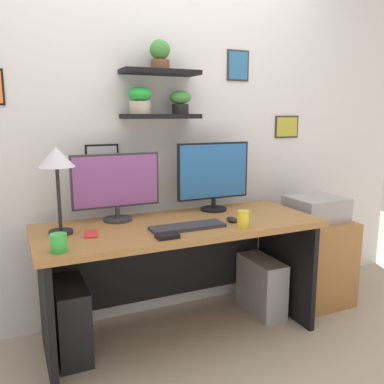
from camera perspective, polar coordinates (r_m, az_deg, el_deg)
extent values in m
plane|color=tan|center=(2.78, -1.54, -19.39)|extent=(8.00, 8.00, 0.00)
cube|color=silver|center=(2.81, -5.22, 9.76)|extent=(4.40, 0.04, 2.70)
cube|color=black|center=(2.70, -4.38, 10.52)|extent=(0.50, 0.20, 0.03)
cube|color=black|center=(2.71, -4.47, 16.38)|extent=(0.50, 0.20, 0.03)
cylinder|color=#B2A899|center=(2.66, -7.25, 11.64)|extent=(0.14, 0.14, 0.08)
ellipsoid|color=green|center=(2.66, -7.30, 13.46)|extent=(0.15, 0.15, 0.09)
cylinder|color=black|center=(2.75, -1.63, 11.54)|extent=(0.11, 0.11, 0.06)
ellipsoid|color=#438D3D|center=(2.75, -1.64, 13.12)|extent=(0.14, 0.14, 0.09)
cylinder|color=brown|center=(2.72, -4.48, 17.33)|extent=(0.12, 0.12, 0.06)
ellipsoid|color=#40863B|center=(2.73, -4.51, 19.24)|extent=(0.13, 0.13, 0.12)
cube|color=black|center=(2.71, -12.44, 4.19)|extent=(0.21, 0.02, 0.22)
cube|color=silver|center=(2.70, -12.40, 4.17)|extent=(0.19, 0.00, 0.20)
cube|color=#2D2D33|center=(3.32, 13.06, 8.87)|extent=(0.22, 0.02, 0.17)
cube|color=gold|center=(3.31, 13.16, 8.86)|extent=(0.19, 0.00, 0.15)
cube|color=#2D2D33|center=(3.08, 6.41, 17.16)|extent=(0.18, 0.02, 0.21)
cube|color=teal|center=(3.07, 6.50, 17.17)|extent=(0.15, 0.00, 0.19)
cube|color=#9E6B38|center=(2.50, -1.62, -4.76)|extent=(1.72, 0.68, 0.04)
cube|color=black|center=(2.46, -19.72, -15.06)|extent=(0.04, 0.62, 0.71)
cube|color=black|center=(3.00, 12.88, -9.84)|extent=(0.04, 0.62, 0.71)
cube|color=black|center=(2.87, -3.95, -9.82)|extent=(1.52, 0.02, 0.50)
cylinder|color=#2D2D33|center=(2.58, -10.36, -3.77)|extent=(0.18, 0.18, 0.02)
cylinder|color=#2D2D33|center=(2.57, -10.39, -2.73)|extent=(0.03, 0.03, 0.08)
cube|color=#2D2D33|center=(2.54, -10.60, 1.58)|extent=(0.54, 0.02, 0.33)
cube|color=#8C4C99|center=(2.53, -10.53, 1.54)|extent=(0.52, 0.00, 0.31)
cylinder|color=black|center=(2.81, 3.03, -2.39)|extent=(0.18, 0.18, 0.02)
cylinder|color=black|center=(2.80, 3.04, -1.47)|extent=(0.03, 0.03, 0.08)
cube|color=black|center=(2.77, 2.99, 2.98)|extent=(0.52, 0.02, 0.38)
cube|color=#2866B2|center=(2.76, 3.11, 2.94)|extent=(0.50, 0.00, 0.36)
cube|color=#2D2D33|center=(2.37, -0.62, -4.88)|extent=(0.44, 0.14, 0.02)
ellipsoid|color=black|center=(2.52, 5.60, -3.85)|extent=(0.06, 0.09, 0.03)
cylinder|color=black|center=(2.38, -17.86, -5.36)|extent=(0.13, 0.13, 0.02)
cylinder|color=black|center=(2.33, -18.12, -0.96)|extent=(0.02, 0.02, 0.35)
cone|color=silver|center=(2.30, -18.46, 4.68)|extent=(0.19, 0.19, 0.11)
cube|color=red|center=(2.31, -13.94, -5.72)|extent=(0.10, 0.15, 0.01)
cylinder|color=green|center=(2.07, -18.15, -6.79)|extent=(0.08, 0.08, 0.09)
cylinder|color=yellow|center=(2.40, 7.17, -3.77)|extent=(0.07, 0.07, 0.10)
cube|color=black|center=(2.19, -3.49, -6.15)|extent=(0.12, 0.08, 0.02)
cube|color=#9E6B38|center=(3.26, 16.58, -9.08)|extent=(0.44, 0.50, 0.63)
cube|color=#9E9EA3|center=(3.15, 16.97, -2.21)|extent=(0.38, 0.34, 0.17)
cube|color=black|center=(2.59, -16.56, -16.77)|extent=(0.18, 0.40, 0.44)
cube|color=#99999E|center=(3.03, 9.67, -12.75)|extent=(0.18, 0.40, 0.39)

